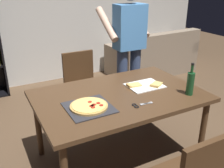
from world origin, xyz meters
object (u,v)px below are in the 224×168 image
object	(u,v)px
couch	(153,58)
wine_bottle	(190,83)
pepperoni_pizza_on_tray	(89,106)
kitchen_scissors	(139,105)
chair_far_side	(82,82)
person_serving_pizza	(129,44)
dining_table	(119,100)

from	to	relation	value
couch	wine_bottle	distance (m)	2.72
pepperoni_pizza_on_tray	kitchen_scissors	world-z (taller)	pepperoni_pizza_on_tray
chair_far_side	wine_bottle	distance (m)	1.50
person_serving_pizza	dining_table	bearing A→B (deg)	-126.30
dining_table	pepperoni_pizza_on_tray	world-z (taller)	pepperoni_pizza_on_tray
dining_table	chair_far_side	size ratio (longest dim) A/B	1.78
person_serving_pizza	pepperoni_pizza_on_tray	bearing A→B (deg)	-136.05
dining_table	person_serving_pizza	xyz separation A→B (m)	(0.58, 0.79, 0.32)
dining_table	couch	bearing A→B (deg)	46.22
dining_table	kitchen_scissors	world-z (taller)	kitchen_scissors
pepperoni_pizza_on_tray	kitchen_scissors	bearing A→B (deg)	-21.65
couch	kitchen_scissors	size ratio (longest dim) A/B	8.96
wine_bottle	person_serving_pizza	bearing A→B (deg)	90.62
dining_table	pepperoni_pizza_on_tray	bearing A→B (deg)	-160.90
wine_bottle	pepperoni_pizza_on_tray	bearing A→B (deg)	168.70
dining_table	person_serving_pizza	bearing A→B (deg)	53.70
chair_far_side	pepperoni_pizza_on_tray	xyz separation A→B (m)	(-0.37, -1.14, 0.25)
dining_table	person_serving_pizza	distance (m)	1.03
wine_bottle	kitchen_scissors	size ratio (longest dim) A/B	1.62
dining_table	couch	distance (m)	2.78
person_serving_pizza	wine_bottle	bearing A→B (deg)	-89.38
couch	pepperoni_pizza_on_tray	size ratio (longest dim) A/B	4.50
chair_far_side	kitchen_scissors	size ratio (longest dim) A/B	4.60
dining_table	couch	xyz separation A→B (m)	(1.90, 1.99, -0.38)
chair_far_side	person_serving_pizza	distance (m)	0.79
dining_table	chair_far_side	world-z (taller)	chair_far_side
person_serving_pizza	wine_bottle	xyz separation A→B (m)	(0.01, -1.11, -0.13)
dining_table	chair_far_side	bearing A→B (deg)	90.00
pepperoni_pizza_on_tray	wine_bottle	xyz separation A→B (m)	(0.97, -0.19, 0.10)
pepperoni_pizza_on_tray	kitchen_scissors	xyz separation A→B (m)	(0.41, -0.16, -0.01)
couch	person_serving_pizza	xyz separation A→B (m)	(-1.32, -1.20, 0.70)
person_serving_pizza	kitchen_scissors	size ratio (longest dim) A/B	8.95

